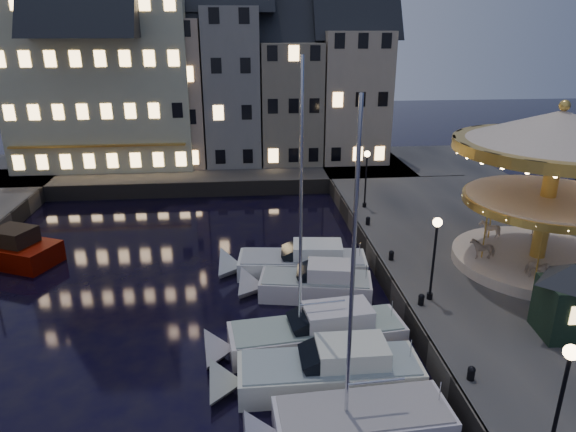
{
  "coord_description": "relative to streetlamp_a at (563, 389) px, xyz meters",
  "views": [
    {
      "loc": [
        -1.64,
        -20.09,
        13.61
      ],
      "look_at": [
        1.0,
        8.0,
        3.2
      ],
      "focal_mm": 32.0,
      "sensor_mm": 36.0,
      "label": 1
    }
  ],
  "objects": [
    {
      "name": "streetlamp_d",
      "position": [
        11.3,
        17.0,
        0.0
      ],
      "size": [
        0.44,
        0.44,
        4.17
      ],
      "color": "black",
      "rests_on": "quay_east"
    },
    {
      "name": "bollard_c",
      "position": [
        -0.6,
        14.5,
        -2.41
      ],
      "size": [
        0.3,
        0.3,
        0.57
      ],
      "color": "black",
      "rests_on": "quay_east"
    },
    {
      "name": "motorboat_d",
      "position": [
        -5.51,
        13.17,
        -3.38
      ],
      "size": [
        7.04,
        3.36,
        2.15
      ],
      "color": "silver",
      "rests_on": "ground"
    },
    {
      "name": "streetlamp_c",
      "position": [
        0.0,
        23.5,
        0.0
      ],
      "size": [
        0.44,
        0.44,
        4.17
      ],
      "color": "black",
      "rests_on": "quay_east"
    },
    {
      "name": "townhouse_nc",
      "position": [
        -15.2,
        39.0,
        4.76
      ],
      "size": [
        6.82,
        8.0,
        14.8
      ],
      "color": "tan",
      "rests_on": "quay_north"
    },
    {
      "name": "motorboat_e",
      "position": [
        -5.89,
        15.84,
        -3.37
      ],
      "size": [
        8.51,
        3.31,
        2.15
      ],
      "color": "silver",
      "rests_on": "ground"
    },
    {
      "name": "bollard_d",
      "position": [
        -0.6,
        20.0,
        -2.41
      ],
      "size": [
        0.3,
        0.3,
        0.57
      ],
      "color": "black",
      "rests_on": "quay_east"
    },
    {
      "name": "streetlamp_a",
      "position": [
        0.0,
        0.0,
        0.0
      ],
      "size": [
        0.44,
        0.44,
        4.17
      ],
      "color": "black",
      "rests_on": "quay_east"
    },
    {
      "name": "townhouse_nf",
      "position": [
        2.05,
        39.0,
        4.26
      ],
      "size": [
        6.82,
        8.0,
        13.8
      ],
      "color": "tan",
      "rests_on": "quay_north"
    },
    {
      "name": "quaywall_n",
      "position": [
        -13.2,
        31.0,
        -3.37
      ],
      "size": [
        48.0,
        0.15,
        1.3
      ],
      "primitive_type": "cube",
      "color": "#47423A",
      "rests_on": "ground"
    },
    {
      "name": "quay_east",
      "position": [
        6.8,
        15.0,
        -3.37
      ],
      "size": [
        16.0,
        56.0,
        1.3
      ],
      "primitive_type": "cube",
      "color": "#474442",
      "rests_on": "ground"
    },
    {
      "name": "motorboat_a",
      "position": [
        -5.46,
        2.96,
        -3.48
      ],
      "size": [
        7.28,
        2.73,
        12.1
      ],
      "color": "silver",
      "rests_on": "ground"
    },
    {
      "name": "streetlamp_b",
      "position": [
        0.0,
        10.0,
        0.0
      ],
      "size": [
        0.44,
        0.44,
        4.17
      ],
      "color": "black",
      "rests_on": "quay_east"
    },
    {
      "name": "townhouse_na",
      "position": [
        -26.7,
        39.0,
        3.76
      ],
      "size": [
        5.5,
        8.0,
        12.8
      ],
      "color": "gray",
      "rests_on": "quay_north"
    },
    {
      "name": "motorboat_c",
      "position": [
        -6.1,
        8.41,
        -3.34
      ],
      "size": [
        8.97,
        3.21,
        11.85
      ],
      "color": "silver",
      "rests_on": "ground"
    },
    {
      "name": "red_fishing_boat",
      "position": [
        -23.85,
        19.45,
        -3.31
      ],
      "size": [
        8.29,
        5.69,
        6.06
      ],
      "color": "#630900",
      "rests_on": "ground"
    },
    {
      "name": "motorboat_b",
      "position": [
        -6.01,
        5.73,
        -3.37
      ],
      "size": [
        8.34,
        2.44,
        2.15
      ],
      "color": "beige",
      "rests_on": "ground"
    },
    {
      "name": "quaywall_e",
      "position": [
        -1.2,
        15.0,
        -3.37
      ],
      "size": [
        0.15,
        44.0,
        1.3
      ],
      "primitive_type": "cube",
      "color": "#47423A",
      "rests_on": "ground"
    },
    {
      "name": "hotel_corner",
      "position": [
        -21.2,
        39.0,
        5.76
      ],
      "size": [
        17.6,
        9.0,
        16.8
      ],
      "color": "#BDBF98",
      "rests_on": "quay_north"
    },
    {
      "name": "bollard_b",
      "position": [
        -0.6,
        9.5,
        -2.41
      ],
      "size": [
        0.3,
        0.3,
        0.57
      ],
      "color": "black",
      "rests_on": "quay_east"
    },
    {
      "name": "carousel",
      "position": [
        7.14,
        13.08,
        3.19
      ],
      "size": [
        10.25,
        10.25,
        8.97
      ],
      "color": "beige",
      "rests_on": "quay_east"
    },
    {
      "name": "townhouse_nb",
      "position": [
        -21.25,
        39.0,
        4.26
      ],
      "size": [
        6.16,
        8.0,
        13.8
      ],
      "color": "gray",
      "rests_on": "quay_north"
    },
    {
      "name": "townhouse_ne",
      "position": [
        -4.0,
        39.0,
        3.76
      ],
      "size": [
        6.16,
        8.0,
        12.8
      ],
      "color": "gray",
      "rests_on": "quay_north"
    },
    {
      "name": "bollard_a",
      "position": [
        -0.6,
        4.0,
        -2.41
      ],
      "size": [
        0.3,
        0.3,
        0.57
      ],
      "color": "black",
      "rests_on": "quay_east"
    },
    {
      "name": "townhouse_nd",
      "position": [
        -9.45,
        39.0,
        5.26
      ],
      "size": [
        5.5,
        8.0,
        15.8
      ],
      "color": "gray",
      "rests_on": "quay_north"
    },
    {
      "name": "ticket_kiosk",
      "position": [
        4.53,
        6.54,
        -0.47
      ],
      "size": [
        3.22,
        3.22,
        3.78
      ],
      "color": "black",
      "rests_on": "quay_east"
    },
    {
      "name": "quay_north",
      "position": [
        -15.2,
        37.0,
        -3.37
      ],
      "size": [
        44.0,
        12.0,
        1.3
      ],
      "primitive_type": "cube",
      "color": "#474442",
      "rests_on": "ground"
    },
    {
      "name": "ground",
      "position": [
        -7.2,
        9.0,
        -4.02
      ],
      "size": [
        160.0,
        160.0,
        0.0
      ],
      "primitive_type": "plane",
      "color": "black",
      "rests_on": "ground"
    }
  ]
}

